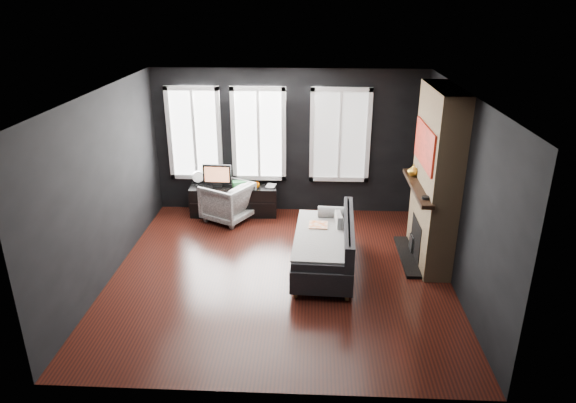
{
  "coord_description": "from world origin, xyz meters",
  "views": [
    {
      "loc": [
        0.45,
        -6.74,
        3.9
      ],
      "look_at": [
        0.1,
        0.3,
        1.05
      ],
      "focal_mm": 32.0,
      "sensor_mm": 36.0,
      "label": 1
    }
  ],
  "objects_px": {
    "armchair": "(227,200)",
    "media_console": "(234,200)",
    "book": "(266,180)",
    "mantel_vase": "(413,170)",
    "monitor": "(217,174)",
    "mug": "(256,185)",
    "sofa": "(324,244)"
  },
  "relations": [
    {
      "from": "armchair",
      "to": "book",
      "type": "height_order",
      "value": "armchair"
    },
    {
      "from": "monitor",
      "to": "book",
      "type": "bearing_deg",
      "value": 5.63
    },
    {
      "from": "media_console",
      "to": "mantel_vase",
      "type": "distance_m",
      "value": 3.46
    },
    {
      "from": "sofa",
      "to": "mug",
      "type": "distance_m",
      "value": 2.33
    },
    {
      "from": "monitor",
      "to": "mantel_vase",
      "type": "xyz_separation_m",
      "value": [
        3.37,
        -1.17,
        0.52
      ]
    },
    {
      "from": "armchair",
      "to": "mantel_vase",
      "type": "height_order",
      "value": "mantel_vase"
    },
    {
      "from": "armchair",
      "to": "book",
      "type": "distance_m",
      "value": 0.82
    },
    {
      "from": "armchair",
      "to": "mug",
      "type": "bearing_deg",
      "value": 142.9
    },
    {
      "from": "book",
      "to": "sofa",
      "type": "bearing_deg",
      "value": -63.21
    },
    {
      "from": "media_console",
      "to": "monitor",
      "type": "distance_m",
      "value": 0.6
    },
    {
      "from": "mug",
      "to": "mantel_vase",
      "type": "height_order",
      "value": "mantel_vase"
    },
    {
      "from": "media_console",
      "to": "book",
      "type": "height_order",
      "value": "book"
    },
    {
      "from": "book",
      "to": "mantel_vase",
      "type": "xyz_separation_m",
      "value": [
        2.45,
        -1.23,
        0.65
      ]
    },
    {
      "from": "media_console",
      "to": "armchair",
      "type": "bearing_deg",
      "value": -107.27
    },
    {
      "from": "mantel_vase",
      "to": "monitor",
      "type": "bearing_deg",
      "value": 160.8
    },
    {
      "from": "media_console",
      "to": "mantel_vase",
      "type": "xyz_separation_m",
      "value": [
        3.07,
        -1.19,
        1.04
      ]
    },
    {
      "from": "armchair",
      "to": "book",
      "type": "xyz_separation_m",
      "value": [
        0.7,
        0.33,
        0.28
      ]
    },
    {
      "from": "armchair",
      "to": "media_console",
      "type": "relative_size",
      "value": 0.49
    },
    {
      "from": "monitor",
      "to": "mug",
      "type": "distance_m",
      "value": 0.75
    },
    {
      "from": "sofa",
      "to": "mug",
      "type": "relative_size",
      "value": 15.32
    },
    {
      "from": "book",
      "to": "mug",
      "type": "bearing_deg",
      "value": -150.03
    },
    {
      "from": "armchair",
      "to": "media_console",
      "type": "bearing_deg",
      "value": -165.39
    },
    {
      "from": "media_console",
      "to": "book",
      "type": "xyz_separation_m",
      "value": [
        0.62,
        0.04,
        0.4
      ]
    },
    {
      "from": "armchair",
      "to": "mantel_vase",
      "type": "relative_size",
      "value": 4.23
    },
    {
      "from": "monitor",
      "to": "mantel_vase",
      "type": "bearing_deg",
      "value": -17.24
    },
    {
      "from": "armchair",
      "to": "book",
      "type": "bearing_deg",
      "value": 144.59
    },
    {
      "from": "media_console",
      "to": "book",
      "type": "distance_m",
      "value": 0.74
    },
    {
      "from": "book",
      "to": "media_console",
      "type": "bearing_deg",
      "value": -176.19
    },
    {
      "from": "monitor",
      "to": "mug",
      "type": "xyz_separation_m",
      "value": [
        0.73,
        -0.05,
        -0.18
      ]
    },
    {
      "from": "monitor",
      "to": "book",
      "type": "xyz_separation_m",
      "value": [
        0.91,
        0.06,
        -0.12
      ]
    },
    {
      "from": "sofa",
      "to": "mug",
      "type": "xyz_separation_m",
      "value": [
        -1.23,
        1.97,
        0.2
      ]
    },
    {
      "from": "sofa",
      "to": "book",
      "type": "height_order",
      "value": "sofa"
    }
  ]
}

